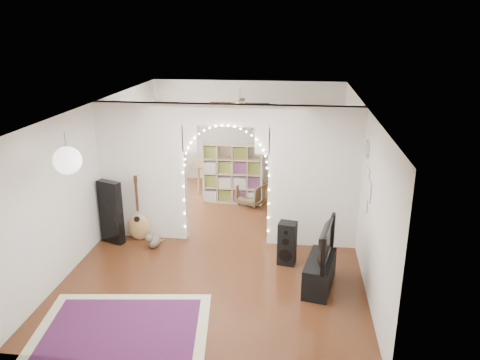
# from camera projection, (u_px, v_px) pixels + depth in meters

# --- Properties ---
(floor) EXTENTS (7.50, 7.50, 0.00)m
(floor) POSITION_uv_depth(u_px,v_px,m) (227.00, 239.00, 9.34)
(floor) COLOR black
(floor) RESTS_ON ground
(ceiling) EXTENTS (5.00, 7.50, 0.02)m
(ceiling) POSITION_uv_depth(u_px,v_px,m) (226.00, 104.00, 8.49)
(ceiling) COLOR white
(ceiling) RESTS_ON wall_back
(wall_back) EXTENTS (5.00, 0.02, 2.70)m
(wall_back) POSITION_uv_depth(u_px,v_px,m) (248.00, 132.00, 12.45)
(wall_back) COLOR silver
(wall_back) RESTS_ON floor
(wall_front) EXTENTS (5.00, 0.02, 2.70)m
(wall_front) POSITION_uv_depth(u_px,v_px,m) (178.00, 273.00, 5.39)
(wall_front) COLOR silver
(wall_front) RESTS_ON floor
(wall_left) EXTENTS (0.02, 7.50, 2.70)m
(wall_left) POSITION_uv_depth(u_px,v_px,m) (101.00, 170.00, 9.21)
(wall_left) COLOR silver
(wall_left) RESTS_ON floor
(wall_right) EXTENTS (0.02, 7.50, 2.70)m
(wall_right) POSITION_uv_depth(u_px,v_px,m) (360.00, 180.00, 8.62)
(wall_right) COLOR silver
(wall_right) RESTS_ON floor
(divider_wall) EXTENTS (5.00, 0.20, 2.70)m
(divider_wall) POSITION_uv_depth(u_px,v_px,m) (227.00, 171.00, 8.89)
(divider_wall) COLOR silver
(divider_wall) RESTS_ON floor
(fairy_lights) EXTENTS (1.64, 0.04, 1.60)m
(fairy_lights) POSITION_uv_depth(u_px,v_px,m) (225.00, 167.00, 8.73)
(fairy_lights) COLOR #FFEABF
(fairy_lights) RESTS_ON divider_wall
(window) EXTENTS (0.04, 1.20, 1.40)m
(window) POSITION_uv_depth(u_px,v_px,m) (133.00, 141.00, 10.85)
(window) COLOR white
(window) RESTS_ON wall_left
(wall_clock) EXTENTS (0.03, 0.31, 0.31)m
(wall_clock) POSITION_uv_depth(u_px,v_px,m) (367.00, 148.00, 7.82)
(wall_clock) COLOR white
(wall_clock) RESTS_ON wall_right
(picture_frames) EXTENTS (0.02, 0.50, 0.70)m
(picture_frames) POSITION_uv_depth(u_px,v_px,m) (367.00, 190.00, 7.64)
(picture_frames) COLOR white
(picture_frames) RESTS_ON wall_right
(paper_lantern) EXTENTS (0.40, 0.40, 0.40)m
(paper_lantern) POSITION_uv_depth(u_px,v_px,m) (67.00, 160.00, 6.60)
(paper_lantern) COLOR white
(paper_lantern) RESTS_ON ceiling
(ceiling_fan) EXTENTS (1.10, 1.10, 0.30)m
(ceiling_fan) POSITION_uv_depth(u_px,v_px,m) (240.00, 103.00, 10.47)
(ceiling_fan) COLOR #B19C3B
(ceiling_fan) RESTS_ON ceiling
(area_rug) EXTENTS (2.60, 2.08, 0.02)m
(area_rug) POSITION_uv_depth(u_px,v_px,m) (122.00, 330.00, 6.55)
(area_rug) COLOR maroon
(area_rug) RESTS_ON floor
(guitar_case) EXTENTS (0.51, 0.33, 1.26)m
(guitar_case) POSITION_uv_depth(u_px,v_px,m) (111.00, 212.00, 9.02)
(guitar_case) COLOR black
(guitar_case) RESTS_ON floor
(acoustic_guitar) EXTENTS (0.48, 0.32, 1.13)m
(acoustic_guitar) POSITION_uv_depth(u_px,v_px,m) (138.00, 217.00, 9.15)
(acoustic_guitar) COLOR #AC8845
(acoustic_guitar) RESTS_ON floor
(tabby_cat) EXTENTS (0.33, 0.52, 0.35)m
(tabby_cat) POSITION_uv_depth(u_px,v_px,m) (154.00, 240.00, 8.95)
(tabby_cat) COLOR brown
(tabby_cat) RESTS_ON floor
(floor_speaker) EXTENTS (0.35, 0.32, 0.79)m
(floor_speaker) POSITION_uv_depth(u_px,v_px,m) (287.00, 243.00, 8.27)
(floor_speaker) COLOR black
(floor_speaker) RESTS_ON floor
(media_console) EXTENTS (0.59, 1.06, 0.50)m
(media_console) POSITION_uv_depth(u_px,v_px,m) (319.00, 273.00, 7.56)
(media_console) COLOR black
(media_console) RESTS_ON floor
(tv) EXTENTS (0.35, 1.08, 0.62)m
(tv) POSITION_uv_depth(u_px,v_px,m) (321.00, 242.00, 7.38)
(tv) COLOR black
(tv) RESTS_ON media_console
(bookcase) EXTENTS (1.43, 0.43, 1.45)m
(bookcase) POSITION_uv_depth(u_px,v_px,m) (233.00, 173.00, 11.08)
(bookcase) COLOR beige
(bookcase) RESTS_ON floor
(dining_table) EXTENTS (1.34, 1.03, 0.76)m
(dining_table) POSITION_uv_depth(u_px,v_px,m) (219.00, 165.00, 11.88)
(dining_table) COLOR brown
(dining_table) RESTS_ON floor
(flower_vase) EXTENTS (0.22, 0.22, 0.19)m
(flower_vase) POSITION_uv_depth(u_px,v_px,m) (219.00, 158.00, 11.83)
(flower_vase) COLOR silver
(flower_vase) RESTS_ON dining_table
(dining_chair_left) EXTENTS (0.72, 0.73, 0.50)m
(dining_chair_left) POSITION_uv_depth(u_px,v_px,m) (251.00, 194.00, 11.07)
(dining_chair_left) COLOR brown
(dining_chair_left) RESTS_ON floor
(dining_chair_right) EXTENTS (0.49, 0.50, 0.44)m
(dining_chair_right) POSITION_uv_depth(u_px,v_px,m) (236.00, 181.00, 12.09)
(dining_chair_right) COLOR brown
(dining_chair_right) RESTS_ON floor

